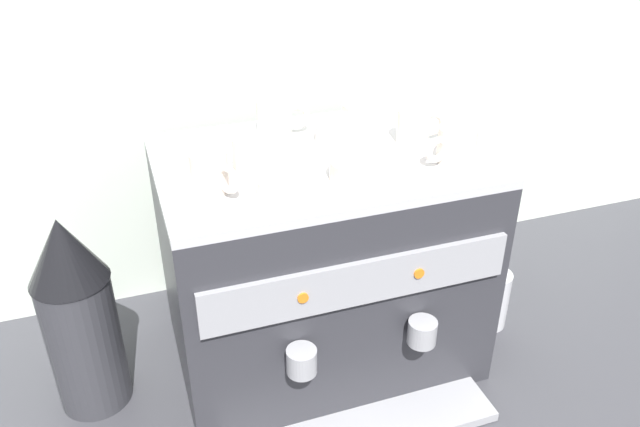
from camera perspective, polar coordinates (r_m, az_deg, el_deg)
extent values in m
plane|color=#38383D|center=(1.51, 0.00, -12.02)|extent=(4.00, 4.00, 0.00)
cube|color=silver|center=(1.54, -4.48, 12.29)|extent=(2.80, 0.03, 1.09)
cube|color=#2D2D33|center=(1.36, 0.00, -4.59)|extent=(0.64, 0.44, 0.47)
cube|color=#B7B7BC|center=(1.24, 0.00, 4.86)|extent=(0.64, 0.44, 0.02)
cube|color=#939399|center=(1.13, 3.74, -6.31)|extent=(0.58, 0.01, 0.09)
cylinder|color=orange|center=(1.09, -1.57, -7.65)|extent=(0.02, 0.01, 0.02)
cylinder|color=orange|center=(1.17, 8.96, -5.38)|extent=(0.02, 0.01, 0.02)
cylinder|color=#939399|center=(1.16, -1.68, -13.23)|extent=(0.06, 0.06, 0.05)
cylinder|color=#939399|center=(1.23, 9.26, -10.57)|extent=(0.06, 0.06, 0.05)
cylinder|color=beige|center=(1.23, 12.30, 6.14)|extent=(0.07, 0.07, 0.07)
torus|color=beige|center=(1.20, 10.58, 5.70)|extent=(0.05, 0.02, 0.05)
cylinder|color=beige|center=(1.32, -4.18, 8.69)|extent=(0.07, 0.07, 0.07)
torus|color=beige|center=(1.33, -2.07, 8.80)|extent=(0.06, 0.02, 0.05)
cylinder|color=beige|center=(1.15, -6.27, 5.20)|extent=(0.07, 0.07, 0.07)
torus|color=beige|center=(1.19, -5.66, 6.12)|extent=(0.04, 0.05, 0.05)
cylinder|color=beige|center=(1.10, -10.02, 3.75)|extent=(0.07, 0.07, 0.07)
torus|color=beige|center=(1.07, -8.38, 3.08)|extent=(0.04, 0.05, 0.05)
cylinder|color=beige|center=(1.30, 8.35, 7.90)|extent=(0.07, 0.07, 0.07)
torus|color=beige|center=(1.31, 10.26, 7.95)|extent=(0.05, 0.02, 0.05)
cylinder|color=beige|center=(1.29, 2.13, 7.31)|extent=(0.11, 0.11, 0.04)
cylinder|color=beige|center=(1.30, 2.12, 6.74)|extent=(0.06, 0.06, 0.01)
cylinder|color=beige|center=(1.08, -2.96, 2.49)|extent=(0.11, 0.11, 0.03)
cylinder|color=beige|center=(1.09, -2.94, 1.88)|extent=(0.06, 0.06, 0.01)
cylinder|color=beige|center=(1.39, 4.00, 9.10)|extent=(0.09, 0.09, 0.04)
cylinder|color=beige|center=(1.40, 3.98, 8.51)|extent=(0.05, 0.05, 0.01)
cylinder|color=beige|center=(1.14, 3.96, 4.02)|extent=(0.12, 0.12, 0.04)
cylinder|color=beige|center=(1.14, 3.94, 3.35)|extent=(0.07, 0.07, 0.01)
cylinder|color=#333338|center=(1.37, -20.55, -10.81)|extent=(0.14, 0.14, 0.31)
cone|color=black|center=(1.25, -22.30, -3.12)|extent=(0.15, 0.15, 0.13)
cylinder|color=#B7B7BC|center=(1.58, 15.20, -7.45)|extent=(0.09, 0.09, 0.15)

